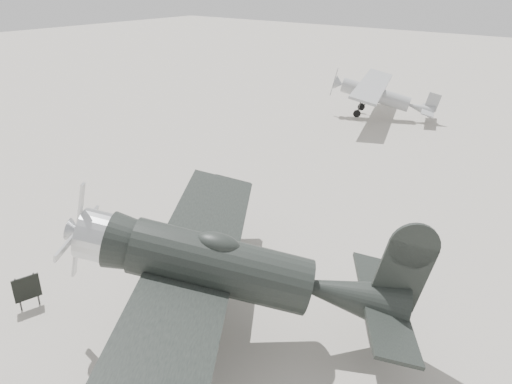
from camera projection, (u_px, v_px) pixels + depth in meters
ground at (189, 250)px, 19.00m from camera, size 160.00×160.00×0.00m
lowwing_monoplane at (237, 271)px, 13.49m from camera, size 10.85×12.27×4.31m
highwing_monoplane at (380, 93)px, 35.40m from camera, size 7.50×10.40×2.97m
sign_board at (27, 289)px, 15.47m from camera, size 0.25×0.79×1.16m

